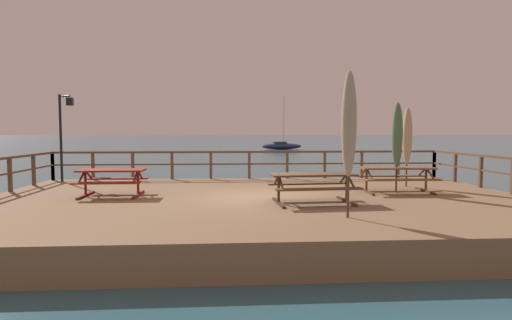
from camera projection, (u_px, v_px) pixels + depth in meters
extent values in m
plane|color=#2D5B6B|center=(258.00, 222.00, 11.81)|extent=(600.00, 600.00, 0.00)
cube|color=#846647|center=(258.00, 210.00, 11.79)|extent=(15.32, 9.68, 0.72)
cube|color=brown|center=(249.00, 152.00, 16.36)|extent=(15.02, 0.09, 0.08)
cube|color=brown|center=(249.00, 164.00, 16.39)|extent=(15.02, 0.07, 0.06)
cube|color=brown|center=(53.00, 166.00, 15.89)|extent=(0.10, 0.10, 1.05)
cube|color=brown|center=(93.00, 166.00, 16.00)|extent=(0.10, 0.10, 1.05)
cube|color=brown|center=(133.00, 166.00, 16.10)|extent=(0.10, 0.10, 1.05)
cube|color=brown|center=(172.00, 166.00, 16.20)|extent=(0.10, 0.10, 1.05)
cube|color=brown|center=(211.00, 165.00, 16.30)|extent=(0.10, 0.10, 1.05)
cube|color=brown|center=(249.00, 165.00, 16.40)|extent=(0.10, 0.10, 1.05)
cube|color=brown|center=(287.00, 165.00, 16.50)|extent=(0.10, 0.10, 1.05)
cube|color=brown|center=(325.00, 165.00, 16.60)|extent=(0.10, 0.10, 1.05)
cube|color=brown|center=(362.00, 165.00, 16.70)|extent=(0.10, 0.10, 1.05)
cube|color=brown|center=(398.00, 164.00, 16.80)|extent=(0.10, 0.10, 1.05)
cube|color=brown|center=(434.00, 164.00, 16.90)|extent=(0.10, 0.10, 1.05)
cube|color=brown|center=(10.00, 175.00, 12.78)|extent=(0.10, 0.10, 1.05)
cube|color=brown|center=(34.00, 170.00, 14.34)|extent=(0.10, 0.10, 1.05)
cube|color=brown|center=(53.00, 166.00, 15.89)|extent=(0.10, 0.10, 1.05)
cube|color=brown|center=(481.00, 172.00, 13.79)|extent=(0.10, 0.10, 1.05)
cube|color=brown|center=(455.00, 168.00, 15.34)|extent=(0.10, 0.10, 1.05)
cube|color=brown|center=(434.00, 164.00, 16.90)|extent=(0.10, 0.10, 1.05)
cube|color=maroon|center=(112.00, 170.00, 11.92)|extent=(1.84, 0.76, 0.05)
cube|color=maroon|center=(106.00, 183.00, 11.38)|extent=(1.84, 0.28, 0.04)
cube|color=maroon|center=(117.00, 179.00, 12.50)|extent=(1.84, 0.28, 0.04)
cube|color=maroon|center=(86.00, 195.00, 11.92)|extent=(0.08, 1.40, 0.06)
cylinder|color=maroon|center=(85.00, 183.00, 11.90)|extent=(0.07, 0.07, 0.74)
cylinder|color=maroon|center=(82.00, 177.00, 11.60)|extent=(0.06, 0.63, 0.37)
cylinder|color=maroon|center=(88.00, 175.00, 12.16)|extent=(0.06, 0.63, 0.37)
cube|color=maroon|center=(138.00, 195.00, 12.02)|extent=(0.08, 1.40, 0.06)
cylinder|color=maroon|center=(138.00, 183.00, 11.99)|extent=(0.07, 0.07, 0.74)
cylinder|color=maroon|center=(136.00, 176.00, 11.70)|extent=(0.06, 0.63, 0.37)
cylinder|color=maroon|center=(140.00, 174.00, 12.26)|extent=(0.06, 0.63, 0.37)
cube|color=brown|center=(397.00, 168.00, 12.69)|extent=(2.22, 0.83, 0.05)
cube|color=brown|center=(403.00, 180.00, 12.15)|extent=(2.21, 0.35, 0.04)
cube|color=brown|center=(390.00, 176.00, 13.27)|extent=(2.21, 0.35, 0.04)
cube|color=brown|center=(366.00, 191.00, 12.71)|extent=(0.13, 1.40, 0.06)
cylinder|color=brown|center=(366.00, 180.00, 12.68)|extent=(0.07, 0.07, 0.74)
cylinder|color=brown|center=(369.00, 174.00, 12.39)|extent=(0.08, 0.63, 0.37)
cylinder|color=brown|center=(364.00, 172.00, 12.95)|extent=(0.08, 0.63, 0.37)
cube|color=brown|center=(426.00, 191.00, 12.77)|extent=(0.13, 1.40, 0.06)
cylinder|color=brown|center=(426.00, 180.00, 12.75)|extent=(0.07, 0.07, 0.74)
cylinder|color=brown|center=(430.00, 174.00, 12.45)|extent=(0.08, 0.63, 0.37)
cylinder|color=brown|center=(422.00, 172.00, 13.01)|extent=(0.08, 0.63, 0.37)
cube|color=brown|center=(313.00, 175.00, 10.73)|extent=(2.21, 0.91, 0.05)
cube|color=brown|center=(319.00, 189.00, 10.19)|extent=(2.18, 0.43, 0.04)
cube|color=brown|center=(307.00, 183.00, 11.30)|extent=(2.18, 0.43, 0.04)
cube|color=#432F1F|center=(279.00, 203.00, 10.65)|extent=(0.18, 1.40, 0.06)
cylinder|color=#432F1F|center=(279.00, 189.00, 10.63)|extent=(0.07, 0.07, 0.74)
cylinder|color=#432F1F|center=(281.00, 182.00, 10.34)|extent=(0.10, 0.63, 0.37)
cylinder|color=#432F1F|center=(277.00, 180.00, 10.89)|extent=(0.10, 0.63, 0.37)
cube|color=#432F1F|center=(346.00, 201.00, 10.90)|extent=(0.18, 1.40, 0.06)
cylinder|color=#432F1F|center=(347.00, 188.00, 10.88)|extent=(0.07, 0.07, 0.74)
cylinder|color=#432F1F|center=(351.00, 181.00, 10.58)|extent=(0.10, 0.63, 0.37)
cylinder|color=#432F1F|center=(343.00, 179.00, 11.14)|extent=(0.10, 0.63, 0.37)
cylinder|color=#4C3828|center=(349.00, 149.00, 8.86)|extent=(0.06, 0.06, 2.96)
ellipsoid|color=tan|center=(349.00, 124.00, 8.83)|extent=(0.32, 0.32, 2.25)
cylinder|color=#685B4C|center=(349.00, 132.00, 8.84)|extent=(0.21, 0.21, 0.05)
cone|color=#4C3828|center=(350.00, 75.00, 8.76)|extent=(0.10, 0.10, 0.14)
cylinder|color=#4C3828|center=(397.00, 150.00, 12.58)|extent=(0.06, 0.06, 2.57)
ellipsoid|color=#4C704C|center=(397.00, 135.00, 12.55)|extent=(0.32, 0.32, 1.95)
cylinder|color=#2D432D|center=(397.00, 140.00, 12.56)|extent=(0.21, 0.21, 0.05)
cone|color=#4C3828|center=(398.00, 105.00, 12.49)|extent=(0.10, 0.10, 0.14)
cylinder|color=#4C3828|center=(407.00, 149.00, 13.97)|extent=(0.06, 0.06, 2.51)
ellipsoid|color=tan|center=(407.00, 136.00, 13.94)|extent=(0.32, 0.32, 1.91)
cylinder|color=#71614F|center=(407.00, 140.00, 13.95)|extent=(0.21, 0.21, 0.05)
cone|color=#4C3828|center=(408.00, 109.00, 13.88)|extent=(0.10, 0.10, 0.14)
cylinder|color=black|center=(61.00, 138.00, 15.31)|extent=(0.09, 0.09, 3.20)
cylinder|color=black|center=(65.00, 96.00, 15.08)|extent=(0.50, 0.34, 0.06)
cube|color=black|center=(70.00, 102.00, 14.96)|extent=(0.20, 0.20, 0.28)
sphere|color=#F4E08C|center=(70.00, 102.00, 14.96)|extent=(0.14, 0.14, 0.14)
ellipsoid|color=navy|center=(282.00, 146.00, 60.96)|extent=(6.19, 2.57, 0.90)
cube|color=#202949|center=(280.00, 143.00, 60.87)|extent=(1.94, 1.35, 0.36)
cylinder|color=silver|center=(284.00, 120.00, 60.78)|extent=(0.10, 0.10, 7.00)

